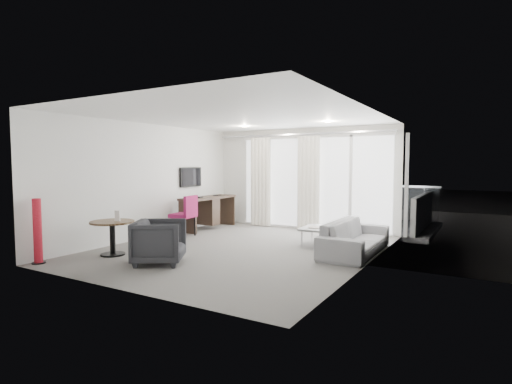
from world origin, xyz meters
The scene contains 28 objects.
floor centered at (0.00, 0.00, 0.00)m, with size 5.00×6.00×0.00m, color #63605C.
ceiling centered at (0.00, 0.00, 2.60)m, with size 5.00×6.00×0.00m, color white.
wall_left centered at (-2.50, 0.00, 1.30)m, with size 0.00×6.00×2.60m, color silver.
wall_right centered at (2.50, 0.00, 1.30)m, with size 0.00×6.00×2.60m, color silver.
wall_front centered at (0.00, -3.00, 1.30)m, with size 5.00×0.00×2.60m, color silver.
window_panel centered at (0.30, 2.98, 1.20)m, with size 4.00×0.02×2.38m, color white, non-canonical shape.
window_frame centered at (0.30, 2.97, 1.20)m, with size 4.10×0.06×2.44m, color white, non-canonical shape.
curtain_left centered at (-1.15, 2.82, 1.20)m, with size 0.60×0.20×2.38m, color white, non-canonical shape.
curtain_right centered at (0.25, 2.82, 1.20)m, with size 0.60×0.20×2.38m, color white, non-canonical shape.
curtain_track centered at (0.00, 2.82, 2.45)m, with size 4.80×0.04×0.04m, color #B2B2B7, non-canonical shape.
downlight_a centered at (-0.90, 1.60, 2.59)m, with size 0.12×0.12×0.02m, color #FFE0B2.
downlight_b centered at (1.20, 1.60, 2.59)m, with size 0.12×0.12×0.02m, color #FFE0B2.
desk centered at (-2.08, 1.70, 0.42)m, with size 0.56×1.78×0.84m, color #302219, non-canonical shape.
tv centered at (-2.46, 1.45, 1.35)m, with size 0.05×0.80×0.50m, color black, non-canonical shape.
desk_chair centered at (-1.90, 0.49, 0.48)m, with size 0.53×0.49×0.96m, color maroon, non-canonical shape.
round_table centered at (-1.77, -1.65, 0.32)m, with size 0.79×0.79×0.64m, color #412D19, non-canonical shape.
menu_card centered at (-1.68, -1.60, 0.72)m, with size 0.11×0.02×0.19m, color white, non-canonical shape.
red_lamp centered at (-2.35, -2.71, 0.55)m, with size 0.22×0.22×1.11m, color #A91625.
tub_armchair centered at (-0.57, -1.67, 0.37)m, with size 0.80×0.82×0.75m, color #222326.
coffee_table centered at (1.29, 1.15, 0.19)m, with size 0.83×0.83×0.37m, color gray, non-canonical shape.
remote centered at (1.34, 1.10, 0.36)m, with size 0.05×0.15×0.02m, color black, non-canonical shape.
magazine centered at (1.15, 1.05, 0.36)m, with size 0.21×0.27×0.02m, color gray, non-canonical shape.
sofa centered at (2.07, 0.77, 0.31)m, with size 2.10×0.82×0.61m, color gray.
terrace_slab centered at (0.30, 4.50, -0.06)m, with size 5.60×3.00×0.12m, color #4D4D50.
rattan_chair_a centered at (0.65, 3.78, 0.37)m, with size 0.50×0.50×0.74m, color #463521, non-canonical shape.
rattan_chair_b centered at (1.69, 4.47, 0.42)m, with size 0.57×0.57×0.83m, color #463521, non-canonical shape.
rattan_table centered at (1.57, 4.55, 0.25)m, with size 0.50×0.50×0.50m, color #463521, non-canonical shape.
balustrade centered at (0.30, 5.95, 0.50)m, with size 5.50×0.06×1.05m, color #B2B2B7, non-canonical shape.
Camera 1 is at (4.21, -6.61, 1.68)m, focal length 28.00 mm.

